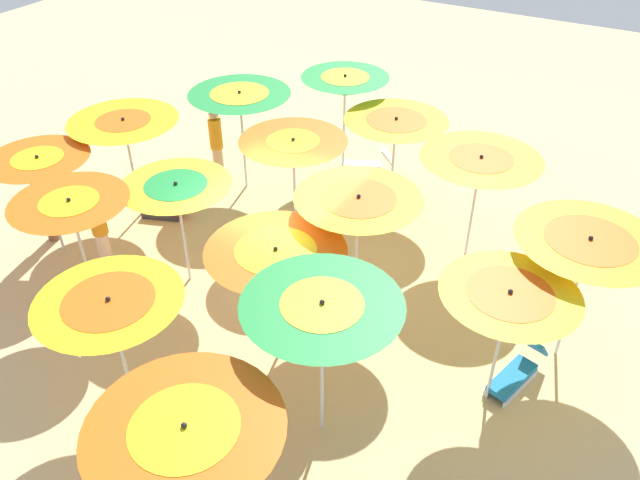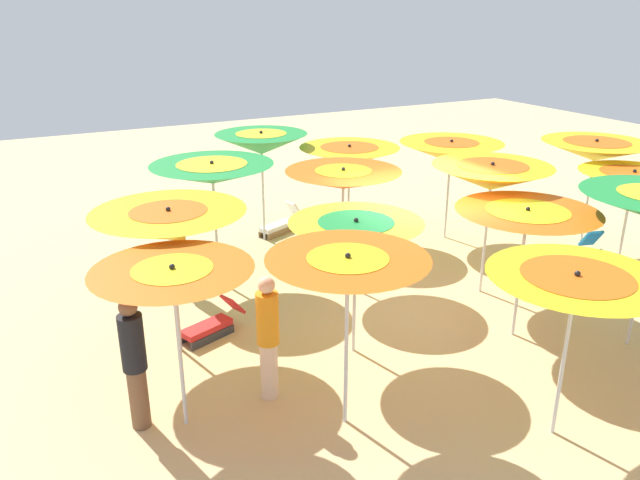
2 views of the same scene
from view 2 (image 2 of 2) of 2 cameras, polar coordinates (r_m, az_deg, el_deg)
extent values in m
cube|color=#D1B57F|center=(11.10, 9.07, -6.46)|extent=(38.78, 38.78, 0.04)
cylinder|color=silver|center=(10.59, 27.27, -3.10)|extent=(0.05, 0.05, 2.28)
cylinder|color=silver|center=(13.11, 26.05, 0.65)|extent=(0.05, 0.05, 1.94)
cone|color=yellow|center=(12.84, 26.72, 4.70)|extent=(1.95, 1.95, 0.39)
cone|color=orange|center=(12.82, 26.78, 5.05)|extent=(1.21, 1.21, 0.24)
sphere|color=black|center=(12.79, 26.88, 5.66)|extent=(0.07, 0.07, 0.07)
cylinder|color=silver|center=(14.49, 23.29, 3.31)|extent=(0.05, 0.05, 2.15)
cone|color=yellow|center=(14.23, 23.91, 7.43)|extent=(2.21, 2.21, 0.40)
cone|color=orange|center=(14.22, 23.96, 7.77)|extent=(1.33, 1.33, 0.24)
sphere|color=black|center=(14.19, 24.04, 8.34)|extent=(0.07, 0.07, 0.07)
cylinder|color=silver|center=(8.12, 21.36, -10.56)|extent=(0.05, 0.05, 1.96)
cone|color=yellow|center=(7.68, 22.32, -4.25)|extent=(2.03, 2.03, 0.35)
cone|color=orange|center=(7.65, 22.39, -3.76)|extent=(1.25, 1.25, 0.21)
sphere|color=black|center=(7.60, 22.52, -2.86)|extent=(0.07, 0.07, 0.07)
cylinder|color=silver|center=(10.25, 17.78, -3.49)|extent=(0.05, 0.05, 1.94)
cone|color=orange|center=(9.91, 18.39, 1.63)|extent=(2.17, 2.17, 0.34)
cone|color=yellow|center=(9.89, 18.44, 2.06)|extent=(1.24, 1.24, 0.19)
sphere|color=black|center=(9.85, 18.52, 2.72)|extent=(0.07, 0.07, 0.07)
cylinder|color=silver|center=(11.61, 14.92, 0.32)|extent=(0.05, 0.05, 2.18)
cone|color=yellow|center=(11.28, 15.43, 5.52)|extent=(2.09, 2.09, 0.44)
cone|color=orange|center=(11.26, 15.48, 5.99)|extent=(1.23, 1.23, 0.26)
sphere|color=black|center=(11.22, 15.55, 6.75)|extent=(0.07, 0.07, 0.07)
cylinder|color=silver|center=(14.26, 11.61, 4.00)|extent=(0.05, 0.05, 1.99)
cone|color=yellow|center=(14.01, 11.90, 7.89)|extent=(2.26, 2.26, 0.44)
cone|color=orange|center=(13.99, 11.93, 8.32)|extent=(1.19, 1.19, 0.23)
sphere|color=black|center=(13.96, 11.98, 8.88)|extent=(0.07, 0.07, 0.07)
cylinder|color=silver|center=(7.75, 2.42, -10.10)|extent=(0.05, 0.05, 2.07)
cone|color=orange|center=(7.28, 2.54, -3.09)|extent=(1.94, 1.94, 0.39)
cone|color=yellow|center=(7.23, 2.55, -2.33)|extent=(0.96, 0.96, 0.19)
sphere|color=black|center=(7.19, 2.57, -1.44)|extent=(0.07, 0.07, 0.07)
cylinder|color=silver|center=(9.33, 3.18, -4.97)|extent=(0.05, 0.05, 1.92)
cone|color=yellow|center=(8.96, 3.30, 0.57)|extent=(1.96, 1.96, 0.36)
cone|color=#1E8C38|center=(8.93, 3.31, 1.08)|extent=(1.11, 1.11, 0.20)
sphere|color=black|center=(8.89, 3.33, 1.84)|extent=(0.07, 0.07, 0.07)
cylinder|color=silver|center=(11.56, 2.08, 0.62)|extent=(0.05, 0.05, 2.05)
cone|color=orange|center=(11.25, 2.14, 5.53)|extent=(2.11, 2.11, 0.34)
cone|color=yellow|center=(11.22, 2.15, 5.99)|extent=(1.02, 1.02, 0.16)
sphere|color=black|center=(11.20, 2.16, 6.52)|extent=(0.07, 0.07, 0.07)
cylinder|color=silver|center=(13.81, 2.64, 3.79)|extent=(0.05, 0.05, 1.95)
cone|color=yellow|center=(13.56, 2.70, 7.73)|extent=(2.17, 2.17, 0.37)
cone|color=orange|center=(13.54, 2.71, 8.08)|extent=(1.26, 1.26, 0.22)
sphere|color=black|center=(13.51, 2.72, 8.62)|extent=(0.07, 0.07, 0.07)
cylinder|color=silver|center=(7.92, -12.69, -10.36)|extent=(0.05, 0.05, 1.96)
cone|color=orange|center=(7.47, -13.28, -3.90)|extent=(1.92, 1.92, 0.37)
cone|color=yellow|center=(7.43, -13.34, -3.20)|extent=(0.94, 0.94, 0.18)
sphere|color=black|center=(7.39, -13.41, -2.39)|extent=(0.07, 0.07, 0.07)
cylinder|color=silver|center=(9.56, -13.11, -4.48)|extent=(0.05, 0.05, 2.04)
cone|color=yellow|center=(9.18, -13.62, 1.30)|extent=(2.23, 2.23, 0.43)
cone|color=orange|center=(9.14, -13.68, 1.98)|extent=(1.11, 1.11, 0.22)
sphere|color=black|center=(9.10, -13.75, 2.77)|extent=(0.07, 0.07, 0.07)
cylinder|color=silver|center=(11.78, -9.52, 0.95)|extent=(0.05, 0.05, 2.14)
cone|color=#1E8C38|center=(11.46, -9.83, 5.99)|extent=(2.24, 2.24, 0.37)
cone|color=yellow|center=(11.44, -9.86, 6.40)|extent=(1.28, 1.28, 0.21)
sphere|color=black|center=(11.41, -9.90, 7.02)|extent=(0.07, 0.07, 0.07)
cylinder|color=silver|center=(13.85, -5.24, 4.31)|extent=(0.05, 0.05, 2.20)
cone|color=#1E8C38|center=(13.58, -5.39, 8.75)|extent=(1.99, 1.99, 0.45)
cone|color=yellow|center=(13.56, -5.41, 9.20)|extent=(1.09, 1.09, 0.25)
sphere|color=black|center=(13.53, -5.43, 9.81)|extent=(0.07, 0.07, 0.07)
cube|color=#333338|center=(10.12, -9.78, -8.78)|extent=(0.32, 0.80, 0.14)
cube|color=#333338|center=(10.34, -10.83, -8.18)|extent=(0.32, 0.80, 0.14)
cube|color=red|center=(10.17, -10.35, -7.88)|extent=(0.57, 0.89, 0.10)
cube|color=red|center=(10.37, -8.00, -5.84)|extent=(0.39, 0.39, 0.35)
cube|color=silver|center=(13.93, 25.38, -2.09)|extent=(0.94, 0.30, 0.14)
cube|color=silver|center=(13.73, 24.20, -2.23)|extent=(0.94, 0.30, 0.14)
cube|color=#1972B7|center=(13.79, 24.87, -1.70)|extent=(1.02, 0.60, 0.10)
cube|color=#1972B7|center=(14.18, 23.58, 0.15)|extent=(0.42, 0.43, 0.41)
cube|color=olive|center=(13.55, 1.14, -0.59)|extent=(0.89, 0.45, 0.14)
cube|color=olive|center=(13.57, 2.50, -0.57)|extent=(0.89, 0.45, 0.14)
cube|color=white|center=(13.52, 1.83, -0.10)|extent=(1.01, 0.71, 0.10)
cube|color=white|center=(12.80, 2.03, -0.23)|extent=(0.53, 0.48, 0.40)
cube|color=olive|center=(14.42, -3.53, 0.72)|extent=(0.40, 0.85, 0.14)
cube|color=olive|center=(14.60, -4.37, 0.96)|extent=(0.40, 0.85, 0.14)
cube|color=white|center=(14.47, -3.96, 1.29)|extent=(0.63, 0.95, 0.10)
cube|color=white|center=(14.82, -2.37, 2.83)|extent=(0.41, 0.44, 0.44)
cylinder|color=#D8A87F|center=(11.79, -12.71, -2.67)|extent=(0.24, 0.24, 0.84)
cylinder|color=orange|center=(11.51, -13.01, 0.92)|extent=(0.30, 0.30, 0.73)
sphere|color=#D8A87F|center=(11.36, -13.21, 3.20)|extent=(0.23, 0.23, 0.23)
cylinder|color=brown|center=(8.32, -16.26, -13.69)|extent=(0.24, 0.24, 0.83)
cylinder|color=black|center=(7.91, -16.84, -8.99)|extent=(0.30, 0.30, 0.73)
sphere|color=brown|center=(7.69, -17.20, -5.89)|extent=(0.23, 0.23, 0.23)
cylinder|color=beige|center=(8.56, -4.68, -11.75)|extent=(0.24, 0.24, 0.83)
cylinder|color=orange|center=(8.17, -4.84, -7.16)|extent=(0.30, 0.30, 0.72)
sphere|color=beige|center=(7.96, -4.94, -4.14)|extent=(0.22, 0.22, 0.22)
camera|label=1|loc=(11.52, 68.29, 22.91)|focal=35.79mm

